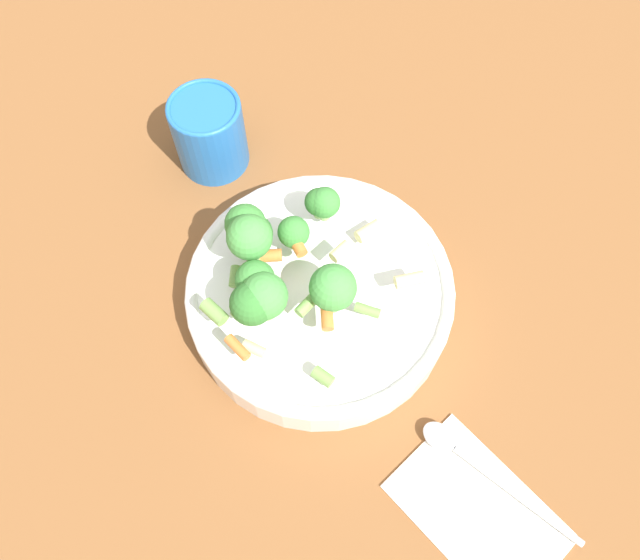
{
  "coord_description": "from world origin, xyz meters",
  "views": [
    {
      "loc": [
        -0.02,
        0.29,
        0.63
      ],
      "look_at": [
        0.0,
        0.0,
        0.06
      ],
      "focal_mm": 35.0,
      "sensor_mm": 36.0,
      "label": 1
    }
  ],
  "objects": [
    {
      "name": "ground_plane",
      "position": [
        0.0,
        0.0,
        0.0
      ],
      "size": [
        3.0,
        3.0,
        0.0
      ],
      "primitive_type": "plane",
      "color": "brown"
    },
    {
      "name": "bowl",
      "position": [
        0.0,
        0.0,
        0.03
      ],
      "size": [
        0.28,
        0.28,
        0.05
      ],
      "color": "white",
      "rests_on": "ground_plane"
    },
    {
      "name": "pasta_salad",
      "position": [
        0.04,
        -0.0,
        0.1
      ],
      "size": [
        0.22,
        0.21,
        0.09
      ],
      "color": "#8CB766",
      "rests_on": "bowl"
    },
    {
      "name": "cup",
      "position": [
        0.14,
        -0.19,
        0.05
      ],
      "size": [
        0.09,
        0.09,
        0.1
      ],
      "color": "#2366B2",
      "rests_on": "ground_plane"
    },
    {
      "name": "napkin",
      "position": [
        -0.17,
        0.21,
        0.0
      ],
      "size": [
        0.19,
        0.19,
        0.01
      ],
      "color": "white",
      "rests_on": "ground_plane"
    },
    {
      "name": "spoon",
      "position": [
        -0.16,
        0.16,
        0.01
      ],
      "size": [
        0.15,
        0.11,
        0.01
      ],
      "rotation": [
        0.0,
        0.0,
        11.96
      ],
      "color": "silver",
      "rests_on": "napkin"
    }
  ]
}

